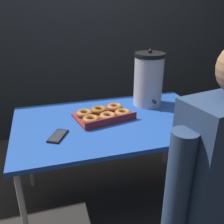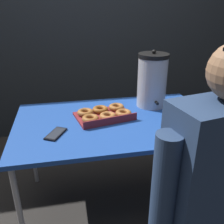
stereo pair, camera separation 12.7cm
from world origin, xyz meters
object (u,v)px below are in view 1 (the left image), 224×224
(coffee_urn, at_px, (148,79))
(donut_box, at_px, (104,114))
(person_seated, at_px, (220,190))
(cell_phone, at_px, (58,136))

(coffee_urn, bearing_deg, donut_box, -159.06)
(coffee_urn, distance_m, person_seated, 0.95)
(coffee_urn, xyz_separation_m, cell_phone, (-0.71, -0.33, -0.19))
(donut_box, distance_m, person_seated, 0.85)
(donut_box, distance_m, cell_phone, 0.37)
(coffee_urn, relative_size, person_seated, 0.32)
(coffee_urn, bearing_deg, cell_phone, -154.88)
(donut_box, xyz_separation_m, person_seated, (0.37, -0.76, -0.11))
(donut_box, relative_size, cell_phone, 2.40)
(donut_box, distance_m, coffee_urn, 0.45)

